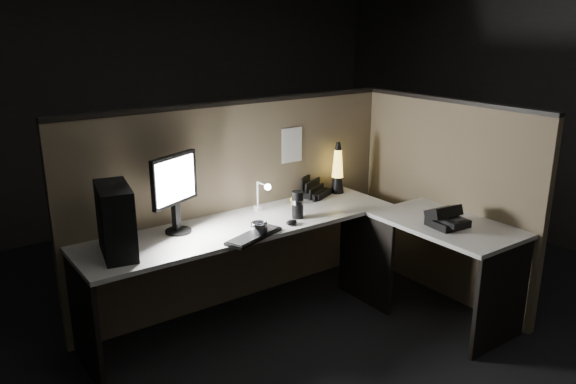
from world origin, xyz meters
TOP-DOWN VIEW (x-y plane):
  - floor at (0.00, 0.00)m, footprint 6.00×6.00m
  - room_shell at (0.00, 0.00)m, footprint 6.00×6.00m
  - partition_back at (0.00, 0.93)m, footprint 2.66×0.06m
  - partition_right at (1.33, 0.10)m, footprint 0.06×1.66m
  - desk at (0.18, 0.25)m, footprint 2.60×1.60m
  - pc_tower at (-1.04, 0.59)m, footprint 0.26×0.43m
  - monitor at (-0.59, 0.73)m, footprint 0.38×0.20m
  - keyboard at (-0.24, 0.34)m, footprint 0.45×0.28m
  - mouse at (0.10, 0.39)m, footprint 0.10×0.08m
  - clip_lamp at (0.07, 0.71)m, footprint 0.05×0.18m
  - organizer at (0.64, 0.84)m, footprint 0.30×0.29m
  - lava_lamp at (0.85, 0.79)m, footprint 0.11×0.11m
  - travel_mug at (0.22, 0.48)m, footprint 0.09×0.09m
  - steel_mug at (-0.20, 0.34)m, footprint 0.14×0.14m
  - figurine at (0.36, 0.73)m, footprint 0.05×0.05m
  - pinned_paper at (0.47, 0.90)m, footprint 0.19×0.00m
  - desk_phone at (0.94, -0.24)m, footprint 0.26×0.27m

SIDE VIEW (x-z plane):
  - floor at x=0.00m, z-range 0.00..0.00m
  - desk at x=0.18m, z-range 0.22..0.95m
  - keyboard at x=-0.24m, z-range 0.73..0.75m
  - mouse at x=0.10m, z-range 0.73..0.76m
  - partition_back at x=0.00m, z-range 0.00..1.50m
  - partition_right at x=1.33m, z-range 0.00..1.50m
  - organizer at x=0.64m, z-range 0.68..0.86m
  - figurine at x=0.36m, z-range 0.75..0.80m
  - steel_mug at x=-0.20m, z-range 0.73..0.82m
  - desk_phone at x=0.94m, z-range 0.71..0.86m
  - travel_mug at x=0.22m, z-range 0.73..0.93m
  - clip_lamp at x=0.07m, z-range 0.75..0.99m
  - lava_lamp at x=0.85m, z-range 0.70..1.11m
  - pc_tower at x=-1.04m, z-range 0.73..1.15m
  - monitor at x=-0.59m, z-range 0.78..1.31m
  - pinned_paper at x=0.47m, z-range 1.02..1.29m
  - room_shell at x=0.00m, z-range -1.38..4.62m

